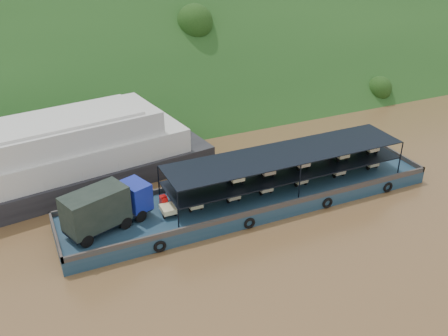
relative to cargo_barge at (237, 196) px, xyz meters
name	(u,v)px	position (x,y,z in m)	size (l,w,h in m)	color
ground	(257,208)	(1.64, -0.93, -1.21)	(160.00, 160.00, 0.00)	brown
hillside	(145,92)	(1.64, 35.07, -1.21)	(140.00, 28.00, 28.00)	#163915
cargo_barge	(237,196)	(0.00, 0.00, 0.00)	(35.00, 7.18, 4.88)	#133045
passenger_ferry	(32,164)	(-16.40, 10.48, 1.87)	(36.04, 13.93, 7.11)	black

